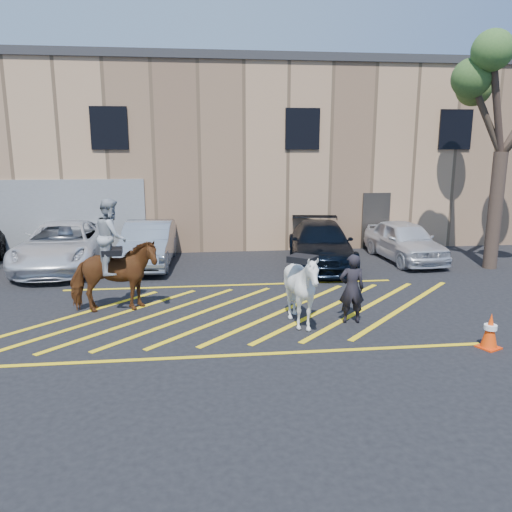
{
  "coord_description": "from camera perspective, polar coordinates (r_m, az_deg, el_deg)",
  "views": [
    {
      "loc": [
        -0.92,
        -11.79,
        3.95
      ],
      "look_at": [
        0.47,
        0.2,
        1.3
      ],
      "focal_mm": 35.0,
      "sensor_mm": 36.0,
      "label": 1
    }
  ],
  "objects": [
    {
      "name": "car_white_suv",
      "position": [
        18.4,
        16.61,
        1.69
      ],
      "size": [
        1.91,
        4.22,
        1.4
      ],
      "primitive_type": "imported",
      "rotation": [
        0.0,
        0.0,
        0.06
      ],
      "color": "white",
      "rests_on": "ground"
    },
    {
      "name": "hatching_zone",
      "position": [
        12.19,
        -1.95,
        -6.51
      ],
      "size": [
        12.6,
        5.12,
        0.01
      ],
      "color": "yellow",
      "rests_on": "ground"
    },
    {
      "name": "traffic_cone",
      "position": [
        11.07,
        25.19,
        -7.73
      ],
      "size": [
        0.5,
        0.5,
        0.73
      ],
      "color": "#EC3509",
      "rests_on": "ground"
    },
    {
      "name": "saddled_white",
      "position": [
        11.05,
        5.29,
        -3.78
      ],
      "size": [
        2.09,
        2.13,
        1.75
      ],
      "color": "white",
      "rests_on": "ground"
    },
    {
      "name": "ground",
      "position": [
        12.47,
        -2.07,
        -6.09
      ],
      "size": [
        90.0,
        90.0,
        0.0
      ],
      "primitive_type": "plane",
      "color": "black",
      "rests_on": "ground"
    },
    {
      "name": "mounted_bay",
      "position": [
        12.48,
        -16.0,
        -1.22
      ],
      "size": [
        2.18,
        1.15,
        2.77
      ],
      "color": "#5B3415",
      "rests_on": "ground"
    },
    {
      "name": "tree",
      "position": [
        18.02,
        26.78,
        16.66
      ],
      "size": [
        3.99,
        4.37,
        7.31
      ],
      "color": "#47362B",
      "rests_on": "ground"
    },
    {
      "name": "warehouse",
      "position": [
        23.8,
        -4.55,
        11.62
      ],
      "size": [
        32.42,
        10.2,
        7.3
      ],
      "color": "tan",
      "rests_on": "ground"
    },
    {
      "name": "car_silver_sedan",
      "position": [
        17.29,
        -12.18,
        1.38
      ],
      "size": [
        1.77,
        4.54,
        1.47
      ],
      "primitive_type": "imported",
      "rotation": [
        0.0,
        0.0,
        -0.05
      ],
      "color": "#979DA5",
      "rests_on": "ground"
    },
    {
      "name": "handler",
      "position": [
        11.54,
        10.89,
        -3.69
      ],
      "size": [
        0.61,
        0.43,
        1.6
      ],
      "primitive_type": "imported",
      "rotation": [
        0.0,
        0.0,
        3.07
      ],
      "color": "black",
      "rests_on": "ground"
    },
    {
      "name": "car_white_pickup",
      "position": [
        17.72,
        -21.19,
        1.14
      ],
      "size": [
        2.67,
        5.5,
        1.51
      ],
      "primitive_type": "imported",
      "rotation": [
        0.0,
        0.0,
        0.03
      ],
      "color": "white",
      "rests_on": "ground"
    },
    {
      "name": "car_blue_suv",
      "position": [
        17.04,
        7.4,
        1.35
      ],
      "size": [
        2.67,
        5.18,
        1.44
      ],
      "primitive_type": "imported",
      "rotation": [
        0.0,
        0.0,
        -0.14
      ],
      "color": "black",
      "rests_on": "ground"
    }
  ]
}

